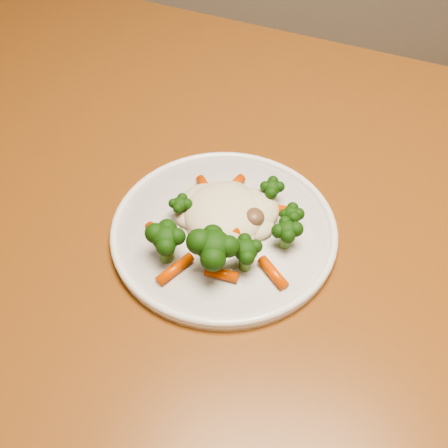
% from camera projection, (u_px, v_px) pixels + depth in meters
% --- Properties ---
extents(dining_table, '(1.47, 1.21, 0.75)m').
position_uv_depth(dining_table, '(190.00, 233.00, 0.80)').
color(dining_table, brown).
rests_on(dining_table, ground).
extents(plate, '(0.27, 0.27, 0.01)m').
position_uv_depth(plate, '(224.00, 232.00, 0.67)').
color(plate, white).
rests_on(plate, dining_table).
extents(meal, '(0.19, 0.18, 0.06)m').
position_uv_depth(meal, '(224.00, 224.00, 0.64)').
color(meal, beige).
rests_on(meal, plate).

